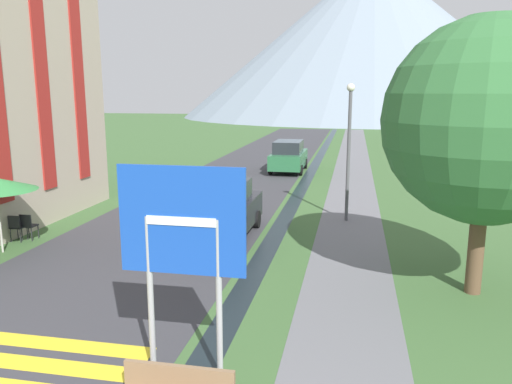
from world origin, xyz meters
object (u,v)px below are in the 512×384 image
(parked_car_far, at_px, (289,156))
(tree_by_path, at_px, (488,121))
(parked_car_near, at_px, (223,210))
(cafe_chair_far_left, at_px, (17,226))
(streetlamp, at_px, (349,140))
(road_sign, at_px, (182,239))
(cafe_chair_far_right, at_px, (28,224))

(parked_car_far, bearing_deg, tree_by_path, -68.98)
(parked_car_near, xyz_separation_m, parked_car_far, (0.28, 13.88, 0.00))
(cafe_chair_far_left, height_order, streetlamp, streetlamp)
(parked_car_near, distance_m, cafe_chair_far_left, 6.43)
(parked_car_near, xyz_separation_m, tree_by_path, (6.85, -3.20, 3.05))
(parked_car_far, bearing_deg, road_sign, -86.99)
(road_sign, bearing_deg, streetlamp, 77.40)
(streetlamp, distance_m, tree_by_path, 6.95)
(cafe_chair_far_right, distance_m, cafe_chair_far_left, 0.32)
(parked_car_near, bearing_deg, parked_car_far, 88.83)
(tree_by_path, bearing_deg, streetlamp, 116.02)
(cafe_chair_far_right, bearing_deg, parked_car_far, 62.11)
(parked_car_near, distance_m, tree_by_path, 8.15)
(road_sign, distance_m, parked_car_far, 21.74)
(cafe_chair_far_right, bearing_deg, road_sign, -46.43)
(road_sign, height_order, tree_by_path, tree_by_path)
(streetlamp, bearing_deg, parked_car_near, -142.13)
(streetlamp, bearing_deg, road_sign, -102.60)
(streetlamp, bearing_deg, tree_by_path, -63.98)
(parked_car_near, bearing_deg, cafe_chair_far_left, -165.05)
(streetlamp, bearing_deg, cafe_chair_far_right, -155.59)
(parked_car_far, xyz_separation_m, streetlamp, (3.55, -10.90, 2.00))
(cafe_chair_far_left, distance_m, streetlamp, 11.31)
(road_sign, relative_size, parked_car_near, 0.81)
(parked_car_near, xyz_separation_m, cafe_chair_far_left, (-6.20, -1.66, -0.40))
(tree_by_path, bearing_deg, cafe_chair_far_left, 173.25)
(parked_car_near, xyz_separation_m, cafe_chair_far_right, (-5.95, -1.46, -0.40))
(road_sign, bearing_deg, cafe_chair_far_left, 141.19)
(road_sign, distance_m, parked_car_near, 8.04)
(parked_car_far, relative_size, streetlamp, 0.89)
(road_sign, bearing_deg, parked_car_near, 100.36)
(streetlamp, bearing_deg, cafe_chair_far_left, -155.20)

